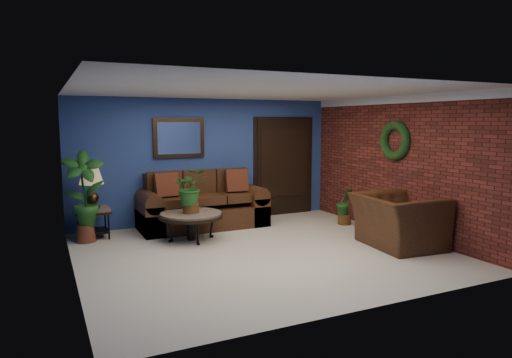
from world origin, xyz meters
name	(u,v)px	position (x,y,z in m)	size (l,w,h in m)	color
floor	(261,252)	(0.00, 0.00, 0.00)	(5.50, 5.50, 0.00)	beige
wall_back	(208,161)	(0.00, 2.50, 1.25)	(5.50, 0.04, 2.50)	navy
wall_left	(70,183)	(-2.75, 0.00, 1.25)	(0.04, 5.00, 2.50)	navy
wall_right_brick	(398,166)	(2.75, 0.00, 1.25)	(0.04, 5.00, 2.50)	maroon
ceiling	(262,91)	(0.00, 0.00, 2.50)	(5.50, 5.00, 0.02)	white
crown_molding	(400,99)	(2.72, 0.00, 2.43)	(0.03, 5.00, 0.14)	white
wall_mirror	(179,138)	(-0.60, 2.46, 1.72)	(1.02, 0.06, 0.77)	#3C2713
closet_door	(284,167)	(1.75, 2.47, 1.05)	(1.44, 0.06, 2.18)	black
wreath	(395,141)	(2.69, 0.05, 1.70)	(0.72, 0.72, 0.16)	black
sofa	(201,208)	(-0.28, 2.09, 0.36)	(2.43, 1.05, 1.09)	#452613
coffee_table	(191,216)	(-0.78, 1.17, 0.42)	(1.12, 1.12, 0.48)	#494540
end_table	(93,215)	(-2.30, 2.05, 0.41)	(0.58, 0.58, 0.53)	#494540
table_lamp	(91,183)	(-2.30, 2.05, 0.98)	(0.41, 0.41, 0.69)	#3C2713
side_chair	(221,198)	(0.14, 2.12, 0.53)	(0.48, 0.48, 0.94)	#542B18
armchair	(398,221)	(2.15, -0.68, 0.43)	(1.31, 1.15, 0.85)	#452613
coffee_plant	(190,189)	(-0.78, 1.17, 0.90)	(0.64, 0.58, 0.76)	brown
floor_plant	(345,206)	(2.35, 1.03, 0.37)	(0.38, 0.34, 0.74)	brown
tall_plant	(84,192)	(-2.45, 1.82, 0.86)	(0.73, 0.52, 1.57)	brown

